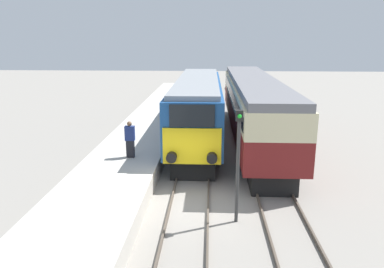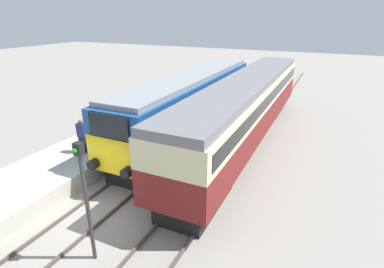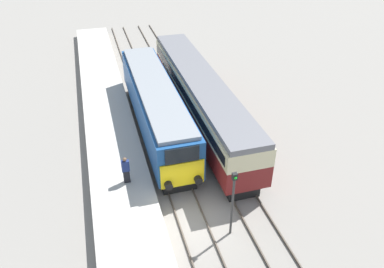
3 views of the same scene
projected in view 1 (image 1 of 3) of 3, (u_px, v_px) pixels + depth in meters
name	position (u px, v px, depth m)	size (l,w,h in m)	color
ground_plane	(189.00, 205.00, 14.35)	(120.00, 120.00, 0.00)	gray
platform_left	(141.00, 139.00, 22.15)	(3.50, 50.00, 0.81)	#B7B2A8
rails_near_track	(195.00, 162.00, 19.17)	(1.51, 60.00, 0.14)	#4C4238
rails_far_track	(262.00, 163.00, 19.01)	(1.50, 60.00, 0.14)	#4C4238
locomotive	(198.00, 106.00, 22.86)	(2.70, 15.24, 3.86)	black
passenger_carriage	(253.00, 103.00, 23.05)	(2.75, 18.54, 3.88)	black
person_on_platform	(130.00, 140.00, 17.30)	(0.44, 0.26, 1.71)	black
signal_post	(238.00, 157.00, 12.49)	(0.24, 0.28, 3.96)	#333333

